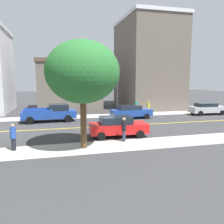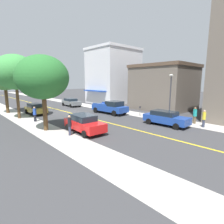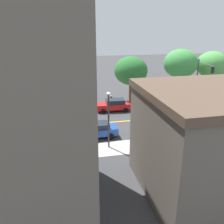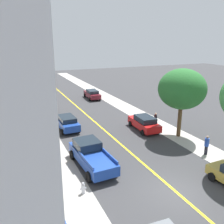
# 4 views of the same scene
# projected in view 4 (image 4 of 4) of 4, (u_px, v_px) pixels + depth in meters

# --- Properties ---
(ground_plane) EXTENTS (140.00, 140.00, 0.00)m
(ground_plane) POSITION_uv_depth(u_px,v_px,m) (176.00, 192.00, 16.42)
(ground_plane) COLOR #38383A
(sidewalk_left) EXTENTS (2.80, 126.00, 0.01)m
(sidewalk_left) POSITION_uv_depth(u_px,v_px,m) (82.00, 220.00, 13.87)
(sidewalk_left) COLOR #ADA8A0
(sidewalk_left) RESTS_ON ground
(road_centerline_stripe) EXTENTS (0.20, 126.00, 0.00)m
(road_centerline_stripe) POSITION_uv_depth(u_px,v_px,m) (176.00, 192.00, 16.42)
(road_centerline_stripe) COLOR yellow
(road_centerline_stripe) RESTS_ON ground
(street_tree_left_far) EXTENTS (4.80, 4.80, 7.09)m
(street_tree_left_far) POSITION_uv_depth(u_px,v_px,m) (182.00, 89.00, 24.49)
(street_tree_left_far) COLOR brown
(street_tree_left_far) RESTS_ON ground
(fire_hydrant) EXTENTS (0.44, 0.24, 0.81)m
(fire_hydrant) POSITION_uv_depth(u_px,v_px,m) (83.00, 188.00, 16.15)
(fire_hydrant) COLOR silver
(fire_hydrant) RESTS_ON ground
(parking_meter) EXTENTS (0.12, 0.18, 1.33)m
(parking_meter) POSITION_uv_depth(u_px,v_px,m) (58.00, 141.00, 22.35)
(parking_meter) COLOR #4C4C51
(parking_meter) RESTS_ON ground
(street_lamp) EXTENTS (0.70, 0.36, 5.50)m
(street_lamp) POSITION_uv_depth(u_px,v_px,m) (44.00, 104.00, 25.13)
(street_lamp) COLOR #38383D
(street_lamp) RESTS_ON ground
(red_sedan_right_curb) EXTENTS (2.26, 4.73, 1.63)m
(red_sedan_right_curb) POSITION_uv_depth(u_px,v_px,m) (144.00, 123.00, 27.41)
(red_sedan_right_curb) COLOR red
(red_sedan_right_curb) RESTS_ON ground
(silver_sedan_left_curb) EXTENTS (2.14, 4.78, 1.53)m
(silver_sedan_left_curb) POSITION_uv_depth(u_px,v_px,m) (47.00, 102.00, 36.91)
(silver_sedan_left_curb) COLOR #B7BABF
(silver_sedan_left_curb) RESTS_ON ground
(blue_sedan_left_curb) EXTENTS (2.16, 4.84, 1.55)m
(blue_sedan_left_curb) POSITION_uv_depth(u_px,v_px,m) (67.00, 122.00, 27.71)
(blue_sedan_left_curb) COLOR #1E429E
(blue_sedan_left_curb) RESTS_ON ground
(maroon_sedan_right_curb) EXTENTS (2.11, 4.78, 1.54)m
(maroon_sedan_right_curb) POSITION_uv_depth(u_px,v_px,m) (92.00, 94.00, 41.99)
(maroon_sedan_right_curb) COLOR maroon
(maroon_sedan_right_curb) RESTS_ON ground
(blue_pickup_truck) EXTENTS (2.54, 5.81, 1.90)m
(blue_pickup_truck) POSITION_uv_depth(u_px,v_px,m) (91.00, 155.00, 19.56)
(blue_pickup_truck) COLOR #1E429E
(blue_pickup_truck) RESTS_ON ground
(pedestrian_teal_shirt) EXTENTS (0.39, 0.39, 1.84)m
(pedestrian_teal_shirt) POSITION_uv_depth(u_px,v_px,m) (36.00, 120.00, 28.05)
(pedestrian_teal_shirt) COLOR brown
(pedestrian_teal_shirt) RESTS_ON ground
(pedestrian_blue_shirt) EXTENTS (0.38, 0.38, 1.76)m
(pedestrian_blue_shirt) POSITION_uv_depth(u_px,v_px,m) (207.00, 145.00, 21.50)
(pedestrian_blue_shirt) COLOR black
(pedestrian_blue_shirt) RESTS_ON ground
(pedestrian_black_shirt) EXTENTS (0.33, 0.33, 1.80)m
(pedestrian_black_shirt) POSITION_uv_depth(u_px,v_px,m) (155.00, 120.00, 28.02)
(pedestrian_black_shirt) COLOR #33384C
(pedestrian_black_shirt) RESTS_ON ground
(pedestrian_yellow_shirt) EXTENTS (0.33, 0.33, 1.81)m
(pedestrian_yellow_shirt) POSITION_uv_depth(u_px,v_px,m) (43.00, 116.00, 29.58)
(pedestrian_yellow_shirt) COLOR #33384C
(pedestrian_yellow_shirt) RESTS_ON ground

